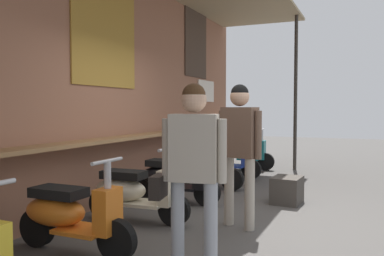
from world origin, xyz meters
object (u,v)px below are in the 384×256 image
at_px(scooter_orange, 68,214).
at_px(merchandise_crate, 287,190).
at_px(scooter_red, 202,167).
at_px(shopper_with_handbag, 192,159).
at_px(scooter_teal, 241,153).
at_px(shopper_browsing, 238,140).
at_px(scooter_blue, 224,159).
at_px(scooter_cream, 132,191).
at_px(scooter_black, 172,177).

height_order(scooter_orange, merchandise_crate, scooter_orange).
xyz_separation_m(scooter_red, shopper_with_handbag, (-3.60, -1.36, 0.62)).
bearing_deg(scooter_teal, shopper_browsing, -76.38).
relative_size(scooter_orange, scooter_teal, 1.00).
relative_size(scooter_orange, scooter_blue, 1.00).
xyz_separation_m(scooter_teal, merchandise_crate, (-3.08, -1.63, -0.19)).
bearing_deg(scooter_cream, shopper_browsing, 9.94).
relative_size(shopper_with_handbag, shopper_browsing, 0.96).
relative_size(scooter_orange, shopper_with_handbag, 0.84).
xyz_separation_m(scooter_black, merchandise_crate, (0.65, -1.63, -0.19)).
bearing_deg(scooter_teal, scooter_red, -92.36).
height_order(scooter_black, shopper_with_handbag, shopper_with_handbag).
bearing_deg(merchandise_crate, scooter_teal, 27.93).
height_order(scooter_orange, scooter_cream, same).
distance_m(scooter_orange, scooter_teal, 6.09).
distance_m(scooter_red, shopper_with_handbag, 3.90).
relative_size(scooter_orange, scooter_cream, 1.00).
bearing_deg(scooter_red, merchandise_crate, -16.68).
distance_m(scooter_teal, shopper_with_handbag, 6.27).
bearing_deg(shopper_with_handbag, merchandise_crate, 164.27).
xyz_separation_m(scooter_cream, scooter_blue, (3.64, 0.00, 0.00)).
xyz_separation_m(scooter_red, scooter_teal, (2.49, 0.00, 0.00)).
relative_size(scooter_black, shopper_browsing, 0.81).
distance_m(scooter_red, shopper_browsing, 2.55).
bearing_deg(shopper_browsing, shopper_with_handbag, 15.57).
bearing_deg(merchandise_crate, scooter_cream, 137.79).
distance_m(scooter_blue, shopper_with_handbag, 5.08).
bearing_deg(scooter_teal, merchandise_crate, -64.44).
bearing_deg(scooter_teal, scooter_blue, -92.36).
bearing_deg(scooter_cream, scooter_black, 86.68).
distance_m(scooter_orange, shopper_with_handbag, 1.49).
bearing_deg(scooter_orange, scooter_teal, 90.82).
bearing_deg(scooter_blue, scooter_orange, -89.44).
height_order(scooter_black, scooter_teal, same).
bearing_deg(scooter_orange, scooter_blue, 90.82).
relative_size(scooter_black, scooter_red, 1.00).
bearing_deg(scooter_blue, scooter_black, -89.44).
distance_m(scooter_cream, merchandise_crate, 2.44).
bearing_deg(merchandise_crate, scooter_blue, 41.60).
xyz_separation_m(scooter_teal, shopper_browsing, (-4.57, -1.31, 0.68)).
bearing_deg(scooter_red, scooter_teal, 93.09).
xyz_separation_m(scooter_black, shopper_browsing, (-0.84, -1.31, 0.68)).
distance_m(scooter_blue, scooter_teal, 1.24).
bearing_deg(shopper_with_handbag, scooter_orange, -100.73).
bearing_deg(shopper_browsing, scooter_orange, -27.08).
xyz_separation_m(scooter_cream, shopper_browsing, (0.31, -1.31, 0.68)).
distance_m(scooter_cream, shopper_with_handbag, 1.92).
xyz_separation_m(scooter_black, shopper_with_handbag, (-2.36, -1.36, 0.62)).
relative_size(scooter_orange, shopper_browsing, 0.81).
height_order(scooter_cream, scooter_black, same).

